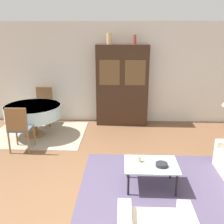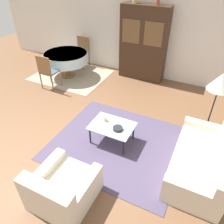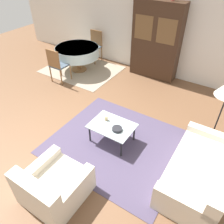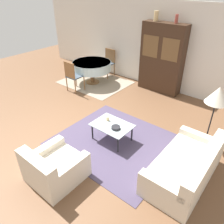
{
  "view_description": "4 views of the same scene",
  "coord_description": "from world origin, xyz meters",
  "px_view_note": "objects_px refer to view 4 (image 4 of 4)",
  "views": [
    {
      "loc": [
        0.4,
        -3.48,
        2.49
      ],
      "look_at": [
        0.2,
        1.4,
        0.95
      ],
      "focal_mm": 42.0,
      "sensor_mm": 36.0,
      "label": 1
    },
    {
      "loc": [
        2.37,
        -2.71,
        3.19
      ],
      "look_at": [
        0.88,
        0.32,
        0.75
      ],
      "focal_mm": 35.0,
      "sensor_mm": 36.0,
      "label": 2
    },
    {
      "loc": [
        2.62,
        -2.39,
        3.26
      ],
      "look_at": [
        0.88,
        0.32,
        0.75
      ],
      "focal_mm": 35.0,
      "sensor_mm": 36.0,
      "label": 3
    },
    {
      "loc": [
        3.4,
        -2.78,
        3.17
      ],
      "look_at": [
        0.88,
        0.32,
        0.75
      ],
      "focal_mm": 35.0,
      "sensor_mm": 36.0,
      "label": 4
    }
  ],
  "objects_px": {
    "couch": "(186,168)",
    "vase_tall": "(156,16)",
    "dining_table": "(92,66)",
    "cup": "(108,119)",
    "floor_lamp": "(218,97)",
    "vase_short": "(177,19)",
    "display_cabinet": "(162,59)",
    "armchair": "(54,168)",
    "coffee_table": "(112,126)",
    "bowl": "(116,128)",
    "dining_chair_near": "(73,75)",
    "dining_chair_far": "(108,61)"
  },
  "relations": [
    {
      "from": "floor_lamp",
      "to": "cup",
      "type": "height_order",
      "value": "floor_lamp"
    },
    {
      "from": "couch",
      "to": "floor_lamp",
      "type": "xyz_separation_m",
      "value": [
        -0.05,
        1.25,
        0.92
      ]
    },
    {
      "from": "dining_chair_far",
      "to": "cup",
      "type": "xyz_separation_m",
      "value": [
        2.43,
        -2.92,
        -0.11
      ]
    },
    {
      "from": "coffee_table",
      "to": "bowl",
      "type": "xyz_separation_m",
      "value": [
        0.16,
        -0.06,
        0.07
      ]
    },
    {
      "from": "couch",
      "to": "vase_tall",
      "type": "xyz_separation_m",
      "value": [
        -2.6,
        3.1,
        2.0
      ]
    },
    {
      "from": "bowl",
      "to": "vase_short",
      "type": "xyz_separation_m",
      "value": [
        -0.34,
        3.12,
        1.8
      ]
    },
    {
      "from": "display_cabinet",
      "to": "floor_lamp",
      "type": "xyz_separation_m",
      "value": [
        2.2,
        -1.85,
        0.13
      ]
    },
    {
      "from": "cup",
      "to": "vase_tall",
      "type": "distance_m",
      "value": 3.55
    },
    {
      "from": "bowl",
      "to": "armchair",
      "type": "bearing_deg",
      "value": -98.91
    },
    {
      "from": "coffee_table",
      "to": "bowl",
      "type": "relative_size",
      "value": 4.44
    },
    {
      "from": "cup",
      "to": "vase_tall",
      "type": "xyz_separation_m",
      "value": [
        -0.64,
        2.98,
        1.81
      ]
    },
    {
      "from": "dining_chair_near",
      "to": "vase_short",
      "type": "relative_size",
      "value": 4.18
    },
    {
      "from": "vase_tall",
      "to": "vase_short",
      "type": "xyz_separation_m",
      "value": [
        0.64,
        -0.0,
        -0.02
      ]
    },
    {
      "from": "display_cabinet",
      "to": "vase_short",
      "type": "height_order",
      "value": "vase_short"
    },
    {
      "from": "coffee_table",
      "to": "dining_chair_near",
      "type": "height_order",
      "value": "dining_chair_near"
    },
    {
      "from": "coffee_table",
      "to": "dining_chair_near",
      "type": "distance_m",
      "value": 2.9
    },
    {
      "from": "dining_table",
      "to": "dining_chair_far",
      "type": "distance_m",
      "value": 0.89
    },
    {
      "from": "armchair",
      "to": "floor_lamp",
      "type": "height_order",
      "value": "floor_lamp"
    },
    {
      "from": "dining_table",
      "to": "bowl",
      "type": "height_order",
      "value": "dining_table"
    },
    {
      "from": "dining_chair_near",
      "to": "floor_lamp",
      "type": "height_order",
      "value": "floor_lamp"
    },
    {
      "from": "couch",
      "to": "armchair",
      "type": "xyz_separation_m",
      "value": [
        -1.85,
        -1.52,
        -0.0
      ]
    },
    {
      "from": "vase_short",
      "to": "dining_table",
      "type": "bearing_deg",
      "value": -158.65
    },
    {
      "from": "dining_chair_near",
      "to": "vase_tall",
      "type": "xyz_separation_m",
      "value": [
        1.79,
        1.84,
        1.7
      ]
    },
    {
      "from": "cup",
      "to": "vase_short",
      "type": "height_order",
      "value": "vase_short"
    },
    {
      "from": "armchair",
      "to": "coffee_table",
      "type": "xyz_separation_m",
      "value": [
        0.08,
        1.56,
        0.1
      ]
    },
    {
      "from": "couch",
      "to": "dining_table",
      "type": "distance_m",
      "value": 4.9
    },
    {
      "from": "couch",
      "to": "dining_chair_near",
      "type": "xyz_separation_m",
      "value": [
        -4.39,
        1.27,
        0.3
      ]
    },
    {
      "from": "armchair",
      "to": "display_cabinet",
      "type": "relative_size",
      "value": 0.43
    },
    {
      "from": "dining_chair_far",
      "to": "floor_lamp",
      "type": "xyz_separation_m",
      "value": [
        4.34,
        -1.79,
        0.62
      ]
    },
    {
      "from": "floor_lamp",
      "to": "bowl",
      "type": "distance_m",
      "value": 2.15
    },
    {
      "from": "cup",
      "to": "bowl",
      "type": "bearing_deg",
      "value": -21.99
    },
    {
      "from": "dining_chair_near",
      "to": "cup",
      "type": "relative_size",
      "value": 10.29
    },
    {
      "from": "dining_chair_near",
      "to": "bowl",
      "type": "bearing_deg",
      "value": -24.86
    },
    {
      "from": "bowl",
      "to": "vase_tall",
      "type": "relative_size",
      "value": 0.7
    },
    {
      "from": "display_cabinet",
      "to": "vase_tall",
      "type": "distance_m",
      "value": 1.25
    },
    {
      "from": "dining_chair_near",
      "to": "couch",
      "type": "bearing_deg",
      "value": -16.09
    },
    {
      "from": "armchair",
      "to": "vase_tall",
      "type": "xyz_separation_m",
      "value": [
        -0.75,
        4.62,
        2.0
      ]
    },
    {
      "from": "dining_table",
      "to": "dining_chair_far",
      "type": "xyz_separation_m",
      "value": [
        0.0,
        0.89,
        -0.04
      ]
    },
    {
      "from": "coffee_table",
      "to": "vase_short",
      "type": "xyz_separation_m",
      "value": [
        -0.19,
        3.06,
        1.88
      ]
    },
    {
      "from": "dining_table",
      "to": "vase_tall",
      "type": "relative_size",
      "value": 4.82
    },
    {
      "from": "coffee_table",
      "to": "vase_short",
      "type": "distance_m",
      "value": 3.59
    },
    {
      "from": "couch",
      "to": "dining_chair_far",
      "type": "bearing_deg",
      "value": 55.3
    },
    {
      "from": "floor_lamp",
      "to": "vase_short",
      "type": "height_order",
      "value": "vase_short"
    },
    {
      "from": "dining_chair_near",
      "to": "dining_chair_far",
      "type": "xyz_separation_m",
      "value": [
        0.0,
        1.77,
        0.0
      ]
    },
    {
      "from": "armchair",
      "to": "dining_chair_far",
      "type": "bearing_deg",
      "value": 119.14
    },
    {
      "from": "display_cabinet",
      "to": "vase_short",
      "type": "distance_m",
      "value": 1.22
    },
    {
      "from": "armchair",
      "to": "dining_table",
      "type": "xyz_separation_m",
      "value": [
        -2.54,
        3.67,
        0.34
      ]
    },
    {
      "from": "dining_table",
      "to": "cup",
      "type": "relative_size",
      "value": 13.84
    },
    {
      "from": "floor_lamp",
      "to": "vase_short",
      "type": "bearing_deg",
      "value": 135.77
    },
    {
      "from": "floor_lamp",
      "to": "vase_short",
      "type": "xyz_separation_m",
      "value": [
        -1.9,
        1.85,
        1.06
      ]
    }
  ]
}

